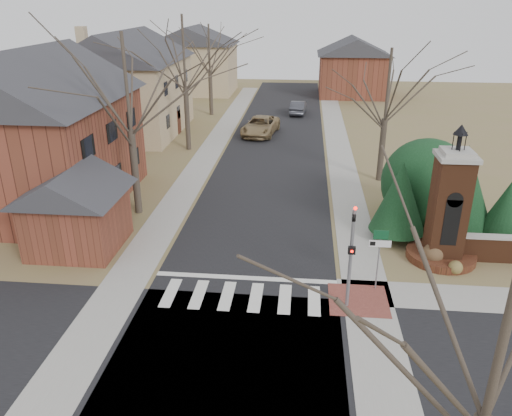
# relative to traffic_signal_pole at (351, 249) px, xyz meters

# --- Properties ---
(ground) EXTENTS (120.00, 120.00, 0.00)m
(ground) POSITION_rel_traffic_signal_pole_xyz_m (-4.30, -0.57, -2.59)
(ground) COLOR olive
(ground) RESTS_ON ground
(main_street) EXTENTS (8.00, 70.00, 0.01)m
(main_street) POSITION_rel_traffic_signal_pole_xyz_m (-4.30, 21.43, -2.58)
(main_street) COLOR black
(main_street) RESTS_ON ground
(cross_street) EXTENTS (120.00, 8.00, 0.01)m
(cross_street) POSITION_rel_traffic_signal_pole_xyz_m (-4.30, -3.57, -2.58)
(cross_street) COLOR black
(cross_street) RESTS_ON ground
(crosswalk_zone) EXTENTS (8.00, 2.20, 0.02)m
(crosswalk_zone) POSITION_rel_traffic_signal_pole_xyz_m (-4.30, 0.23, -2.58)
(crosswalk_zone) COLOR silver
(crosswalk_zone) RESTS_ON ground
(stop_bar) EXTENTS (8.00, 0.35, 0.02)m
(stop_bar) POSITION_rel_traffic_signal_pole_xyz_m (-4.30, 1.73, -2.58)
(stop_bar) COLOR silver
(stop_bar) RESTS_ON ground
(sidewalk_right_main) EXTENTS (2.00, 60.00, 0.02)m
(sidewalk_right_main) POSITION_rel_traffic_signal_pole_xyz_m (0.90, 21.43, -2.58)
(sidewalk_right_main) COLOR gray
(sidewalk_right_main) RESTS_ON ground
(sidewalk_left) EXTENTS (2.00, 60.00, 0.02)m
(sidewalk_left) POSITION_rel_traffic_signal_pole_xyz_m (-9.50, 21.43, -2.58)
(sidewalk_left) COLOR gray
(sidewalk_left) RESTS_ON ground
(curb_apron) EXTENTS (2.40, 2.40, 0.02)m
(curb_apron) POSITION_rel_traffic_signal_pole_xyz_m (0.50, 0.43, -2.57)
(curb_apron) COLOR brown
(curb_apron) RESTS_ON ground
(traffic_signal_pole) EXTENTS (0.28, 0.41, 4.50)m
(traffic_signal_pole) POSITION_rel_traffic_signal_pole_xyz_m (0.00, 0.00, 0.00)
(traffic_signal_pole) COLOR slate
(traffic_signal_pole) RESTS_ON ground
(sign_post) EXTENTS (0.90, 0.07, 2.75)m
(sign_post) POSITION_rel_traffic_signal_pole_xyz_m (1.29, 1.41, -0.64)
(sign_post) COLOR slate
(sign_post) RESTS_ON ground
(brick_gate_monument) EXTENTS (3.20, 3.20, 6.47)m
(brick_gate_monument) POSITION_rel_traffic_signal_pole_xyz_m (4.70, 4.42, -0.42)
(brick_gate_monument) COLOR #572E19
(brick_gate_monument) RESTS_ON ground
(house_brick_left) EXTENTS (9.80, 11.80, 9.42)m
(house_brick_left) POSITION_rel_traffic_signal_pole_xyz_m (-17.31, 9.42, 2.07)
(house_brick_left) COLOR brown
(house_brick_left) RESTS_ON ground
(house_stucco_left) EXTENTS (9.80, 12.80, 9.28)m
(house_stucco_left) POSITION_rel_traffic_signal_pole_xyz_m (-17.80, 26.42, 2.01)
(house_stucco_left) COLOR tan
(house_stucco_left) RESTS_ON ground
(garage_left) EXTENTS (4.80, 4.80, 4.29)m
(garage_left) POSITION_rel_traffic_signal_pole_xyz_m (-12.82, 3.92, -0.35)
(garage_left) COLOR brown
(garage_left) RESTS_ON ground
(house_distant_left) EXTENTS (10.80, 8.80, 8.53)m
(house_distant_left) POSITION_rel_traffic_signal_pole_xyz_m (-16.31, 47.42, 1.66)
(house_distant_left) COLOR tan
(house_distant_left) RESTS_ON ground
(house_distant_right) EXTENTS (8.80, 8.80, 7.30)m
(house_distant_right) POSITION_rel_traffic_signal_pole_xyz_m (3.69, 47.42, 1.06)
(house_distant_right) COLOR brown
(house_distant_right) RESTS_ON ground
(evergreen_near) EXTENTS (2.80, 2.80, 4.10)m
(evergreen_near) POSITION_rel_traffic_signal_pole_xyz_m (2.90, 6.43, -0.29)
(evergreen_near) COLOR #473D33
(evergreen_near) RESTS_ON ground
(evergreen_mid) EXTENTS (3.40, 3.40, 4.70)m
(evergreen_mid) POSITION_rel_traffic_signal_pole_xyz_m (6.20, 7.63, 0.01)
(evergreen_mid) COLOR #473D33
(evergreen_mid) RESTS_ON ground
(evergreen_far) EXTENTS (2.40, 2.40, 3.30)m
(evergreen_far) POSITION_rel_traffic_signal_pole_xyz_m (8.20, 6.63, -0.69)
(evergreen_far) COLOR #473D33
(evergreen_far) RESTS_ON ground
(evergreen_mass) EXTENTS (4.80, 4.80, 4.80)m
(evergreen_mass) POSITION_rel_traffic_signal_pole_xyz_m (4.70, 8.93, -0.19)
(evergreen_mass) COLOR black
(evergreen_mass) RESTS_ON ground
(bare_tree_0) EXTENTS (8.05, 8.05, 11.15)m
(bare_tree_0) POSITION_rel_traffic_signal_pole_xyz_m (-11.30, 8.43, 5.11)
(bare_tree_0) COLOR #473D33
(bare_tree_0) RESTS_ON ground
(bare_tree_1) EXTENTS (8.40, 8.40, 11.64)m
(bare_tree_1) POSITION_rel_traffic_signal_pole_xyz_m (-11.30, 21.43, 5.44)
(bare_tree_1) COLOR #473D33
(bare_tree_1) RESTS_ON ground
(bare_tree_2) EXTENTS (7.35, 7.35, 10.19)m
(bare_tree_2) POSITION_rel_traffic_signal_pole_xyz_m (-11.80, 34.43, 4.44)
(bare_tree_2) COLOR #473D33
(bare_tree_2) RESTS_ON ground
(bare_tree_3) EXTENTS (7.00, 7.00, 9.70)m
(bare_tree_3) POSITION_rel_traffic_signal_pole_xyz_m (3.20, 15.43, 4.10)
(bare_tree_3) COLOR #473D33
(bare_tree_3) RESTS_ON ground
(bare_tree_4) EXTENTS (6.65, 6.65, 9.21)m
(bare_tree_4) POSITION_rel_traffic_signal_pole_xyz_m (1.70, -9.57, 3.77)
(bare_tree_4) COLOR #473D33
(bare_tree_4) RESTS_ON ground
(pickup_truck) EXTENTS (3.43, 6.03, 1.59)m
(pickup_truck) POSITION_rel_traffic_signal_pole_xyz_m (-5.90, 26.66, -1.79)
(pickup_truck) COLOR #947A51
(pickup_truck) RESTS_ON ground
(distant_car) EXTENTS (1.79, 4.32, 1.39)m
(distant_car) POSITION_rel_traffic_signal_pole_xyz_m (-2.70, 35.57, -1.89)
(distant_car) COLOR #3A3B42
(distant_car) RESTS_ON ground
(dry_shrub_left) EXTENTS (0.98, 0.98, 0.98)m
(dry_shrub_left) POSITION_rel_traffic_signal_pole_xyz_m (4.19, 3.95, -2.10)
(dry_shrub_left) COLOR brown
(dry_shrub_left) RESTS_ON ground
(dry_shrub_right) EXTENTS (0.63, 0.63, 0.63)m
(dry_shrub_right) POSITION_rel_traffic_signal_pole_xyz_m (5.00, 3.04, -2.27)
(dry_shrub_right) COLOR brown
(dry_shrub_right) RESTS_ON ground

